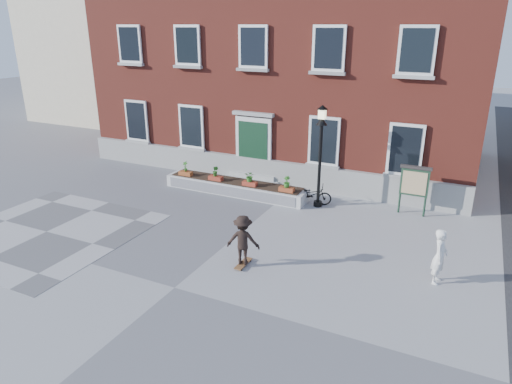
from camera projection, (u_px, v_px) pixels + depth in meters
The scene contains 10 objects.
ground at pixel (175, 288), 12.26m from camera, with size 100.00×100.00×0.00m, color gray.
checker_patch at pixel (47, 232), 15.55m from camera, with size 6.00×6.00×0.01m, color #565658.
distant_building at pixel (127, 27), 34.26m from camera, with size 10.00×12.00×13.00m, color beige.
bicycle at pixel (312, 194), 17.83m from camera, with size 0.54×1.55×0.81m, color black.
bystander at pixel (440, 256), 12.27m from camera, with size 0.57×0.38×1.57m, color silver.
brick_building at pixel (298, 32), 22.70m from camera, with size 18.40×10.85×12.60m.
planter_assembly at pixel (236, 186), 19.03m from camera, with size 6.20×1.12×1.15m.
lamp_post at pixel (321, 143), 16.89m from camera, with size 0.40×0.40×3.93m.
notice_board at pixel (415, 182), 16.56m from camera, with size 1.10×0.16×1.87m.
skateboarder at pixel (243, 240), 13.12m from camera, with size 1.08×0.78×1.57m.
Camera 1 is at (6.59, -8.60, 6.65)m, focal length 32.00 mm.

